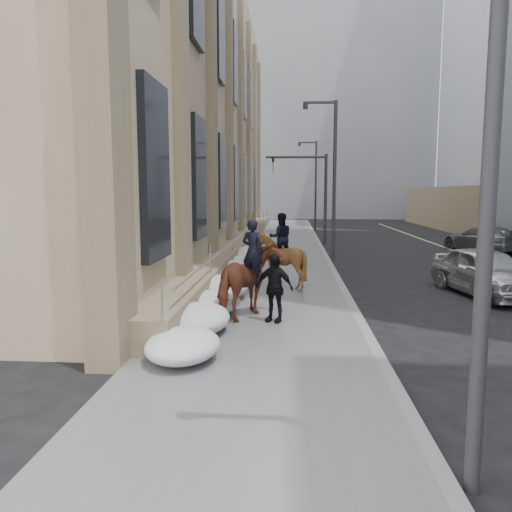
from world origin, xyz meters
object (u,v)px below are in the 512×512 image
at_px(mounted_horse_left, 249,279).
at_px(car_grey, 482,239).
at_px(car_silver, 485,272).
at_px(mounted_horse_right, 280,257).
at_px(pedestrian, 274,288).

distance_m(mounted_horse_left, car_grey, 21.09).
bearing_deg(car_grey, mounted_horse_left, 31.74).
distance_m(car_silver, car_grey, 13.88).
height_order(mounted_horse_right, car_grey, mounted_horse_right).
bearing_deg(mounted_horse_right, car_silver, 165.16).
xyz_separation_m(mounted_horse_right, pedestrian, (-0.05, -4.75, -0.20)).
relative_size(mounted_horse_left, mounted_horse_right, 1.00).
bearing_deg(mounted_horse_right, car_grey, -144.37).
bearing_deg(pedestrian, car_silver, 54.04).
relative_size(mounted_horse_left, car_silver, 0.55).
height_order(mounted_horse_right, car_silver, mounted_horse_right).
bearing_deg(car_silver, pedestrian, -158.13).
distance_m(pedestrian, car_silver, 8.25).
bearing_deg(mounted_horse_left, pedestrian, 174.56).
xyz_separation_m(mounted_horse_right, car_silver, (6.93, -0.36, -0.39)).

